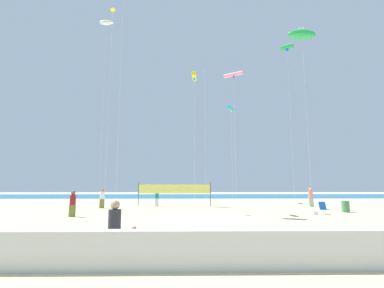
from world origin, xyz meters
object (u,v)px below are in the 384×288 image
folding_beach_chair (323,208)px  kite_yellow_diamond (112,22)px  kite_green_inflatable (302,34)px  beachgoer_white_shirt (102,198)px  beachgoer_maroon_shirt (73,203)px  kite_cyan_diamond (205,75)px  volleyball_net (175,190)px  beachgoer_coral_shirt (311,196)px  kite_cyan_tube (231,109)px  kite_white_inflatable (107,23)px  mother_figure (114,226)px  beach_handbag (316,213)px  toddler_figure (134,240)px  beachgoer_teal_shirt (157,197)px  kite_green_tube (287,47)px  trash_barrel (346,207)px  kite_pink_tube (234,75)px  kite_yellow_tube (194,77)px

folding_beach_chair → kite_yellow_diamond: 24.39m
kite_green_inflatable → kite_yellow_diamond: (-18.57, -1.45, 0.21)m
beachgoer_white_shirt → beachgoer_maroon_shirt: (0.06, -7.03, -0.03)m
kite_cyan_diamond → kite_green_inflatable: size_ratio=1.00×
folding_beach_chair → volleyball_net: 13.83m
beachgoer_white_shirt → beachgoer_coral_shirt: bearing=-104.2°
beachgoer_white_shirt → kite_cyan_tube: bearing=-75.8°
kite_cyan_tube → folding_beach_chair: bearing=-72.4°
kite_white_inflatable → kite_cyan_tube: size_ratio=1.85×
mother_figure → kite_cyan_diamond: (4.69, 28.34, 16.26)m
beach_handbag → beachgoer_maroon_shirt: bearing=-176.6°
toddler_figure → beachgoer_coral_shirt: beachgoer_coral_shirt is taller
beach_handbag → folding_beach_chair: bearing=32.7°
beachgoer_teal_shirt → beachgoer_white_shirt: 5.43m
kite_green_tube → kite_green_inflatable: kite_green_tube is taller
beachgoer_teal_shirt → volleyball_net: bearing=40.1°
trash_barrel → beachgoer_teal_shirt: bearing=156.6°
beachgoer_maroon_shirt → beach_handbag: size_ratio=5.53×
beachgoer_maroon_shirt → kite_white_inflatable: bearing=12.0°
kite_yellow_diamond → kite_pink_tube: bearing=14.5°
beachgoer_coral_shirt → beach_handbag: bearing=66.3°
mother_figure → beachgoer_coral_shirt: beachgoer_coral_shirt is taller
kite_pink_tube → toddler_figure: bearing=-109.0°
trash_barrel → kite_green_inflatable: (-1.08, 3.65, 16.64)m
beachgoer_maroon_shirt → beachgoer_white_shirt: bearing=3.1°
beachgoer_white_shirt → beachgoer_maroon_shirt: bearing=161.9°
beachgoer_maroon_shirt → folding_beach_chair: (18.10, 1.56, -0.47)m
kite_yellow_tube → beach_handbag: bearing=-12.4°
kite_cyan_tube → beachgoer_coral_shirt: bearing=-47.3°
beachgoer_white_shirt → kite_white_inflatable: kite_white_inflatable is taller
kite_green_inflatable → kite_cyan_tube: bearing=121.5°
folding_beach_chair → kite_white_inflatable: bearing=153.0°
trash_barrel → kite_cyan_tube: size_ratio=0.07×
mother_figure → kite_cyan_diamond: 33.01m
kite_yellow_diamond → beachgoer_teal_shirt: bearing=48.9°
toddler_figure → kite_green_tube: bearing=84.9°
toddler_figure → beachgoer_maroon_shirt: 12.49m
kite_green_tube → kite_green_inflatable: 11.27m
folding_beach_chair → kite_cyan_diamond: 24.31m
beachgoer_coral_shirt → volleyball_net: bearing=-4.5°
kite_white_inflatable → kite_pink_tube: bearing=-17.5°
beachgoer_white_shirt → trash_barrel: (20.49, -4.32, -0.53)m
beachgoer_white_shirt → kite_pink_tube: size_ratio=0.13×
kite_green_inflatable → toddler_figure: bearing=-127.4°
folding_beach_chair → kite_cyan_diamond: bearing=118.0°
beachgoer_maroon_shirt → kite_yellow_tube: 13.60m
toddler_figure → beachgoer_teal_shirt: 20.38m
kite_white_inflatable → mother_figure: bearing=-71.9°
volleyball_net → kite_cyan_tube: size_ratio=0.61×
beach_handbag → kite_green_inflatable: size_ratio=0.02×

